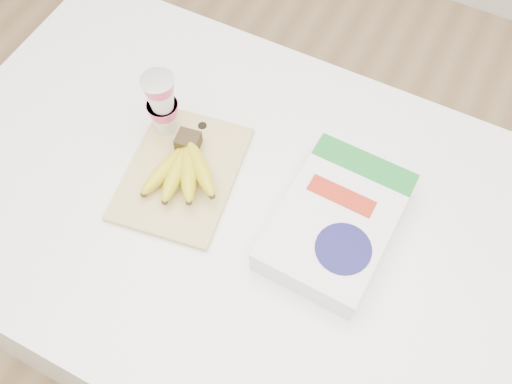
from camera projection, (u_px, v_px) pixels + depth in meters
room at (217, 84)px, 0.88m from camera, size 4.00×4.00×4.00m
table at (235, 283)px, 1.62m from camera, size 1.32×0.88×0.99m
cutting_board at (182, 173)px, 1.21m from camera, size 0.27×0.34×0.02m
bananas at (183, 168)px, 1.18m from camera, size 0.16×0.18×0.06m
yogurt_stack at (162, 103)px, 1.18m from camera, size 0.07×0.07×0.16m
cereal_box at (336, 222)px, 1.12m from camera, size 0.22×0.32×0.07m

